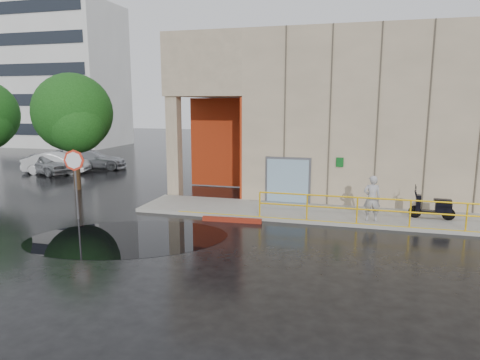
% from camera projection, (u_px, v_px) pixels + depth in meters
% --- Properties ---
extents(ground, '(120.00, 120.00, 0.00)m').
position_uv_depth(ground, '(254.00, 245.00, 14.25)').
color(ground, black).
rests_on(ground, ground).
extents(sidewalk, '(20.00, 3.00, 0.15)m').
position_uv_depth(sidewalk, '(374.00, 217.00, 17.50)').
color(sidewalk, gray).
rests_on(sidewalk, ground).
extents(building, '(20.00, 10.17, 8.00)m').
position_uv_depth(building, '(395.00, 112.00, 22.64)').
color(building, gray).
rests_on(building, ground).
extents(guardrail, '(9.56, 0.06, 1.03)m').
position_uv_depth(guardrail, '(383.00, 211.00, 16.04)').
color(guardrail, yellow).
rests_on(guardrail, sidewalk).
extents(distant_building, '(12.00, 8.08, 15.00)m').
position_uv_depth(distant_building, '(63.00, 77.00, 46.66)').
color(distant_building, silver).
rests_on(distant_building, ground).
extents(person, '(0.69, 0.48, 1.79)m').
position_uv_depth(person, '(372.00, 198.00, 16.54)').
color(person, '#A7A6AB').
rests_on(person, sidewalk).
extents(scooter, '(1.73, 0.65, 1.32)m').
position_uv_depth(scooter, '(433.00, 200.00, 16.82)').
color(scooter, black).
rests_on(scooter, sidewalk).
extents(stop_sign, '(0.85, 0.18, 2.86)m').
position_uv_depth(stop_sign, '(75.00, 169.00, 17.10)').
color(stop_sign, '#5B5A5F').
rests_on(stop_sign, ground).
extents(red_curb, '(2.41, 0.32, 0.18)m').
position_uv_depth(red_curb, '(232.00, 220.00, 17.04)').
color(red_curb, maroon).
rests_on(red_curb, ground).
extents(puddle, '(8.12, 6.58, 0.01)m').
position_uv_depth(puddle, '(128.00, 238.00, 15.04)').
color(puddle, black).
rests_on(puddle, ground).
extents(car_a, '(4.57, 3.07, 1.45)m').
position_uv_depth(car_a, '(47.00, 163.00, 28.59)').
color(car_a, '#999DA0').
rests_on(car_a, ground).
extents(car_b, '(4.47, 2.49, 1.40)m').
position_uv_depth(car_b, '(56.00, 163.00, 28.76)').
color(car_b, silver).
rests_on(car_b, ground).
extents(car_c, '(5.25, 3.66, 1.41)m').
position_uv_depth(car_c, '(91.00, 160.00, 30.43)').
color(car_c, '#ABAEB3').
rests_on(car_c, ground).
extents(tree_near, '(4.16, 4.16, 6.26)m').
position_uv_depth(tree_near, '(74.00, 116.00, 22.62)').
color(tree_near, black).
rests_on(tree_near, ground).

